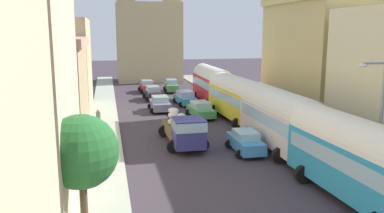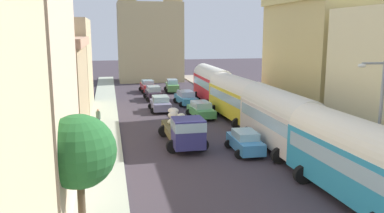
# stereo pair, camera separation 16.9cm
# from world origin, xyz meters

# --- Properties ---
(ground_plane) EXTENTS (154.00, 154.00, 0.00)m
(ground_plane) POSITION_xyz_m (0.00, 27.00, 0.00)
(ground_plane) COLOR #3B333A
(sidewalk_left) EXTENTS (2.50, 70.00, 0.14)m
(sidewalk_left) POSITION_xyz_m (-7.25, 27.00, 0.07)
(sidewalk_left) COLOR #A6AE99
(sidewalk_left) RESTS_ON ground
(sidewalk_right) EXTENTS (2.50, 70.00, 0.14)m
(sidewalk_right) POSITION_xyz_m (7.25, 27.00, 0.07)
(sidewalk_right) COLOR gray
(sidewalk_right) RESTS_ON ground
(building_left_1) EXTENTS (4.91, 10.20, 13.10)m
(building_left_1) POSITION_xyz_m (-10.96, 9.31, 6.55)
(building_left_1) COLOR beige
(building_left_1) RESTS_ON ground
(building_left_2) EXTENTS (5.44, 10.91, 7.62)m
(building_left_2) POSITION_xyz_m (-10.97, 20.67, 3.84)
(building_left_2) COLOR tan
(building_left_2) RESTS_ON ground
(building_left_3) EXTENTS (4.91, 10.60, 9.26)m
(building_left_3) POSITION_xyz_m (-10.96, 31.89, 4.63)
(building_left_3) COLOR #CDB585
(building_left_3) RESTS_ON ground
(building_right_2) EXTENTS (6.48, 11.57, 11.15)m
(building_right_2) POSITION_xyz_m (11.45, 22.91, 5.61)
(building_right_2) COLOR tan
(building_right_2) RESTS_ON ground
(distant_church) EXTENTS (10.17, 6.78, 21.27)m
(distant_church) POSITION_xyz_m (0.00, 55.76, 7.51)
(distant_church) COLOR tan
(distant_church) RESTS_ON ground
(parked_bus_0) EXTENTS (3.57, 9.44, 4.10)m
(parked_bus_0) POSITION_xyz_m (4.60, 6.50, 2.26)
(parked_bus_0) COLOR teal
(parked_bus_0) RESTS_ON ground
(parked_bus_1) EXTENTS (3.35, 9.12, 4.19)m
(parked_bus_1) POSITION_xyz_m (4.60, 15.50, 2.31)
(parked_bus_1) COLOR beige
(parked_bus_1) RESTS_ON ground
(parked_bus_2) EXTENTS (3.54, 10.07, 4.09)m
(parked_bus_2) POSITION_xyz_m (4.60, 24.50, 2.27)
(parked_bus_2) COLOR gold
(parked_bus_2) RESTS_ON ground
(parked_bus_3) EXTENTS (3.24, 9.27, 4.21)m
(parked_bus_3) POSITION_xyz_m (4.60, 33.50, 2.35)
(parked_bus_3) COLOR red
(parked_bus_3) RESTS_ON ground
(cargo_truck_0) EXTENTS (2.93, 7.20, 2.39)m
(cargo_truck_0) POSITION_xyz_m (-1.66, 17.52, 1.25)
(cargo_truck_0) COLOR navy
(cargo_truck_0) RESTS_ON ground
(car_0) EXTENTS (2.36, 3.97, 1.57)m
(car_0) POSITION_xyz_m (-1.65, 30.52, 0.78)
(car_0) COLOR slate
(car_0) RESTS_ON ground
(car_1) EXTENTS (2.31, 4.17, 1.65)m
(car_1) POSITION_xyz_m (-1.58, 37.45, 0.82)
(car_1) COLOR #2A1C29
(car_1) RESTS_ON ground
(car_2) EXTENTS (2.31, 4.13, 1.61)m
(car_2) POSITION_xyz_m (-1.67, 43.64, 0.81)
(car_2) COLOR #A82627
(car_2) RESTS_ON ground
(car_3) EXTENTS (2.21, 3.86, 1.51)m
(car_3) POSITION_xyz_m (2.12, 15.24, 0.76)
(car_3) COLOR #3E89C4
(car_3) RESTS_ON ground
(car_4) EXTENTS (2.48, 4.32, 1.53)m
(car_4) POSITION_xyz_m (1.72, 26.68, 0.77)
(car_4) COLOR #4A9B53
(car_4) RESTS_ON ground
(car_5) EXTENTS (2.47, 4.46, 1.56)m
(car_5) POSITION_xyz_m (1.58, 33.51, 0.78)
(car_5) COLOR #3C95BD
(car_5) RESTS_ON ground
(car_6) EXTENTS (2.28, 4.13, 1.71)m
(car_6) POSITION_xyz_m (1.57, 43.13, 0.84)
(car_6) COLOR #529649
(car_6) RESTS_ON ground
(pedestrian_1) EXTENTS (0.42, 0.42, 1.86)m
(pedestrian_1) POSITION_xyz_m (-7.68, 23.29, 1.06)
(pedestrian_1) COLOR navy
(pedestrian_1) RESTS_ON ground
(streetlamp_near) EXTENTS (1.54, 0.28, 6.66)m
(streetlamp_near) POSITION_xyz_m (6.31, 7.75, 3.93)
(streetlamp_near) COLOR gray
(streetlamp_near) RESTS_ON ground
(roadside_tree_0) EXTENTS (2.83, 2.83, 5.08)m
(roadside_tree_0) POSITION_xyz_m (-7.90, 5.53, 3.64)
(roadside_tree_0) COLOR brown
(roadside_tree_0) RESTS_ON ground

